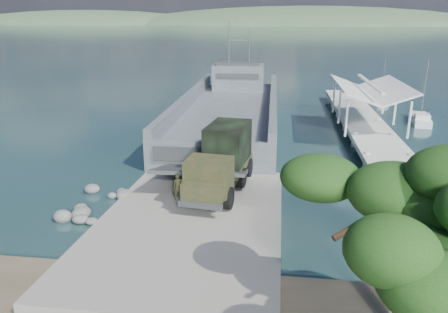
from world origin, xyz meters
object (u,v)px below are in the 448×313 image
(pier, at_px, (368,123))
(soldier, at_px, (178,193))
(overhang_tree, at_px, (429,215))
(landing_craft, at_px, (230,115))
(sailboat_far, at_px, (382,99))
(sailboat_near, at_px, (421,120))
(military_truck, at_px, (222,160))

(pier, bearing_deg, soldier, -127.40)
(pier, bearing_deg, overhang_tree, -97.45)
(pier, height_order, soldier, pier)
(landing_craft, height_order, sailboat_far, landing_craft)
(soldier, bearing_deg, sailboat_near, 32.91)
(military_truck, xyz_separation_m, sailboat_far, (17.34, 35.38, -2.14))
(pier, distance_m, soldier, 23.10)
(sailboat_near, distance_m, overhang_tree, 38.55)
(sailboat_far, bearing_deg, soldier, -113.02)
(soldier, distance_m, sailboat_far, 43.19)
(sailboat_near, height_order, sailboat_far, sailboat_near)
(pier, relative_size, military_truck, 5.04)
(landing_craft, relative_size, overhang_tree, 5.01)
(landing_craft, relative_size, military_truck, 4.45)
(pier, height_order, landing_craft, landing_craft)
(military_truck, bearing_deg, overhang_tree, -52.39)
(military_truck, bearing_deg, landing_craft, 102.64)
(landing_craft, xyz_separation_m, sailboat_far, (19.13, 15.35, -0.63))
(landing_craft, xyz_separation_m, overhang_tree, (9.84, -33.93, 4.71))
(sailboat_far, bearing_deg, pier, -101.35)
(pier, distance_m, military_truck, 19.32)
(sailboat_near, xyz_separation_m, overhang_tree, (-10.81, -36.62, 5.27))
(overhang_tree, bearing_deg, landing_craft, 106.18)
(landing_craft, height_order, soldier, landing_craft)
(soldier, relative_size, overhang_tree, 0.21)
(sailboat_near, bearing_deg, soldier, -119.86)
(pier, bearing_deg, military_truck, -127.92)
(pier, xyz_separation_m, overhang_tree, (-3.81, -29.12, 4.05))
(landing_craft, relative_size, sailboat_far, 6.66)
(pier, distance_m, landing_craft, 14.49)
(pier, relative_size, soldier, 27.11)
(landing_craft, relative_size, soldier, 23.96)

